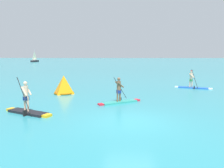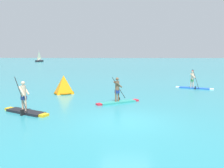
# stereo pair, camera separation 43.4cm
# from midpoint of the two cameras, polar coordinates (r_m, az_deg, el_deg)

# --- Properties ---
(ground) EXTENTS (440.00, 440.00, 0.00)m
(ground) POSITION_cam_midpoint_polar(r_m,az_deg,el_deg) (10.63, 3.67, -9.69)
(ground) COLOR teal
(paddleboarder_near_left) EXTENTS (2.95, 1.77, 2.04)m
(paddleboarder_near_left) POSITION_cam_midpoint_polar(r_m,az_deg,el_deg) (12.78, -22.23, -5.72)
(paddleboarder_near_left) COLOR black
(paddleboarder_near_left) RESTS_ON ground
(paddleboarder_mid_center) EXTENTS (2.86, 1.88, 1.74)m
(paddleboarder_mid_center) POSITION_cam_midpoint_polar(r_m,az_deg,el_deg) (14.43, 1.11, -3.46)
(paddleboarder_mid_center) COLOR teal
(paddleboarder_mid_center) RESTS_ON ground
(paddleboarder_far_right) EXTENTS (3.27, 1.74, 1.92)m
(paddleboarder_far_right) POSITION_cam_midpoint_polar(r_m,az_deg,el_deg) (22.11, 19.89, -0.08)
(paddleboarder_far_right) COLOR blue
(paddleboarder_far_right) RESTS_ON ground
(race_marker_buoy) EXTENTS (1.76, 1.76, 1.50)m
(race_marker_buoy) POSITION_cam_midpoint_polar(r_m,az_deg,el_deg) (18.33, -13.18, -0.36)
(race_marker_buoy) COLOR orange
(race_marker_buoy) RESTS_ON ground
(sailboat_left_horizon) EXTENTS (1.96, 5.44, 5.50)m
(sailboat_left_horizon) POSITION_cam_midpoint_polar(r_m,az_deg,el_deg) (104.94, -19.75, 5.87)
(sailboat_left_horizon) COLOR black
(sailboat_left_horizon) RESTS_ON ground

